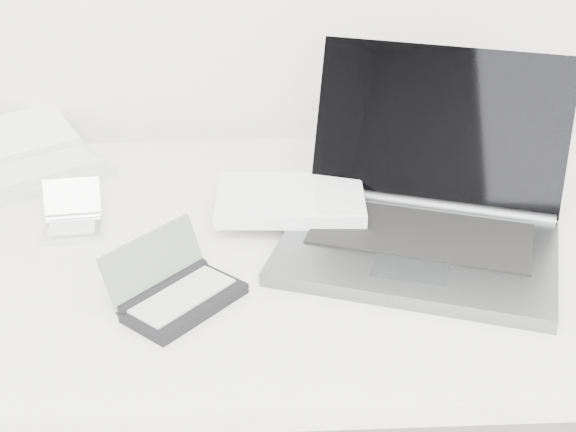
{
  "coord_description": "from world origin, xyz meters",
  "views": [
    {
      "loc": [
        -0.08,
        0.45,
        1.36
      ],
      "look_at": [
        -0.03,
        1.51,
        0.79
      ],
      "focal_mm": 50.0,
      "sensor_mm": 36.0,
      "label": 1
    }
  ],
  "objects_px": {
    "desk": "(305,262)",
    "laptop_large": "(395,211)",
    "netbook_open_white": "(35,161)",
    "palmtop_charcoal": "(176,292)"
  },
  "relations": [
    {
      "from": "desk",
      "to": "laptop_large",
      "type": "distance_m",
      "value": 0.17
    },
    {
      "from": "netbook_open_white",
      "to": "palmtop_charcoal",
      "type": "distance_m",
      "value": 0.54
    },
    {
      "from": "laptop_large",
      "to": "netbook_open_white",
      "type": "xyz_separation_m",
      "value": [
        -0.62,
        0.28,
        -0.03
      ]
    },
    {
      "from": "desk",
      "to": "palmtop_charcoal",
      "type": "bearing_deg",
      "value": -137.73
    },
    {
      "from": "laptop_large",
      "to": "palmtop_charcoal",
      "type": "distance_m",
      "value": 0.37
    },
    {
      "from": "desk",
      "to": "netbook_open_white",
      "type": "height_order",
      "value": "netbook_open_white"
    },
    {
      "from": "netbook_open_white",
      "to": "palmtop_charcoal",
      "type": "relative_size",
      "value": 1.77
    },
    {
      "from": "netbook_open_white",
      "to": "desk",
      "type": "bearing_deg",
      "value": -63.7
    },
    {
      "from": "desk",
      "to": "netbook_open_white",
      "type": "xyz_separation_m",
      "value": [
        -0.48,
        0.28,
        0.06
      ]
    },
    {
      "from": "laptop_large",
      "to": "palmtop_charcoal",
      "type": "bearing_deg",
      "value": -133.38
    }
  ]
}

